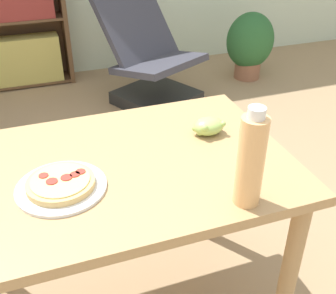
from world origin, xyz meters
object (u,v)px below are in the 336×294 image
Objects in this scene: pizza_on_plate at (61,185)px; grape_bunch at (207,126)px; drink_bottle at (251,160)px; potted_plant_floor at (250,44)px; lounge_chair_far at (151,68)px.

pizza_on_plate is 0.56m from grape_bunch.
potted_plant_floor is at bearing 59.88° from drink_bottle.
pizza_on_plate is at bearing 154.41° from drink_bottle.
pizza_on_plate is at bearing -141.41° from lounge_chair_far.
grape_bunch is 1.89m from lounge_chair_far.
potted_plant_floor is (0.98, 0.19, 0.03)m from lounge_chair_far.
grape_bunch is 2.43m from potted_plant_floor.
pizza_on_plate is at bearing -131.02° from potted_plant_floor.
grape_bunch is 0.12× the size of lounge_chair_far.
grape_bunch is 0.39× the size of drink_bottle.
drink_bottle is 2.29m from lounge_chair_far.
potted_plant_floor is (1.32, 1.98, -0.46)m from grape_bunch.
lounge_chair_far is 1.60× the size of potted_plant_floor.
drink_bottle is at bearing -127.34° from lounge_chair_far.
drink_bottle is at bearing -25.59° from pizza_on_plate.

